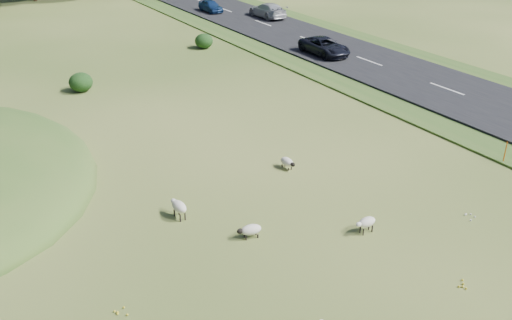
% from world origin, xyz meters
% --- Properties ---
extents(ground, '(160.00, 160.00, 0.00)m').
position_xyz_m(ground, '(0.00, 20.00, 0.00)').
color(ground, '#2D4B17').
rests_on(ground, ground).
extents(road, '(8.00, 150.00, 0.25)m').
position_xyz_m(road, '(20.00, 30.00, 0.12)').
color(road, black).
rests_on(road, ground).
extents(shrubs, '(24.88, 7.41, 1.33)m').
position_xyz_m(shrubs, '(-0.62, 25.05, 0.64)').
color(shrubs, black).
rests_on(shrubs, ground).
extents(marker_post, '(0.06, 0.06, 1.20)m').
position_xyz_m(marker_post, '(13.83, -1.28, 0.60)').
color(marker_post, '#D8590C').
rests_on(marker_post, ground).
extents(sheep_0, '(0.99, 0.44, 0.72)m').
position_xyz_m(sheep_0, '(3.36, -2.52, 0.50)').
color(sheep_0, beige).
rests_on(sheep_0, ground).
extents(sheep_3, '(0.56, 1.14, 0.81)m').
position_xyz_m(sheep_3, '(-2.76, 2.60, 0.57)').
color(sheep_3, beige).
rests_on(sheep_3, ground).
extents(sheep_4, '(0.52, 1.04, 0.59)m').
position_xyz_m(sheep_4, '(3.90, 4.07, 0.37)').
color(sheep_4, beige).
rests_on(sheep_4, ground).
extents(sheep_5, '(1.09, 0.63, 0.61)m').
position_xyz_m(sheep_5, '(-0.93, -0.34, 0.38)').
color(sheep_5, beige).
rests_on(sheep_5, ground).
extents(car_0, '(2.10, 5.15, 1.50)m').
position_xyz_m(car_0, '(21.90, 34.15, 1.00)').
color(car_0, silver).
rests_on(car_0, road).
extents(car_4, '(1.51, 3.74, 1.28)m').
position_xyz_m(car_4, '(18.10, 39.84, 0.89)').
color(car_4, navy).
rests_on(car_4, road).
extents(car_5, '(2.28, 4.94, 1.37)m').
position_xyz_m(car_5, '(18.10, 19.42, 0.94)').
color(car_5, black).
rests_on(car_5, road).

